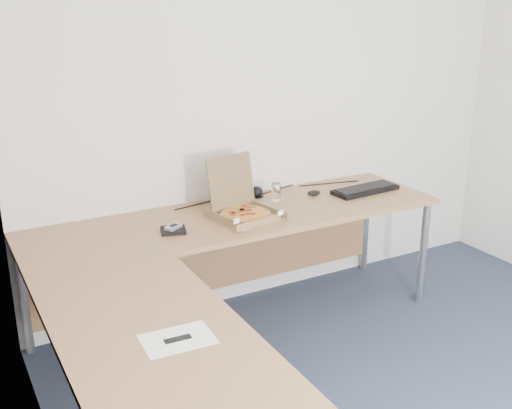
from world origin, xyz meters
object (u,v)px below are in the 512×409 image
pizza_box (244,211)px  keyboard (365,190)px  drinking_glass (276,192)px  wallet (173,230)px  desk (220,255)px

pizza_box → keyboard: 0.92m
drinking_glass → keyboard: (0.60, -0.13, -0.04)m
drinking_glass → wallet: (-0.77, -0.21, -0.04)m
desk → keyboard: size_ratio=5.44×
pizza_box → drinking_glass: bearing=18.1°
pizza_box → desk: bearing=-143.6°
desk → pizza_box: pizza_box is taller
keyboard → desk: bearing=-165.3°
keyboard → drinking_glass: bearing=163.5°
desk → drinking_glass: size_ratio=22.91×
wallet → keyboard: bearing=19.6°
pizza_box → drinking_glass: size_ratio=3.44×
drinking_glass → wallet: size_ratio=0.82×
pizza_box → wallet: bearing=171.5°
drinking_glass → wallet: 0.80m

